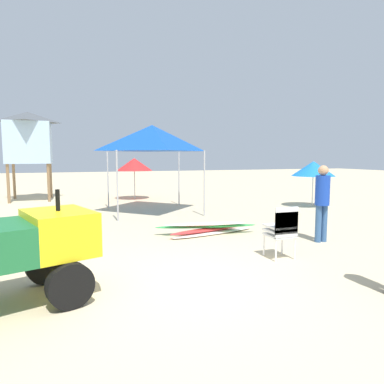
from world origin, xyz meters
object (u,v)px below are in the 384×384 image
lifeguard_tower (29,138)px  beach_umbrella_left (134,164)px  surfboard_pile (209,228)px  popup_canopy (152,138)px  stacked_plastic_chairs (283,228)px  lifeguard_near_center (322,198)px  beach_umbrella_mid (313,169)px

lifeguard_tower → beach_umbrella_left: lifeguard_tower is taller
surfboard_pile → popup_canopy: size_ratio=0.88×
stacked_plastic_chairs → lifeguard_tower: 12.71m
stacked_plastic_chairs → lifeguard_near_center: lifeguard_near_center is taller
surfboard_pile → lifeguard_near_center: (2.15, -1.56, 0.86)m
surfboard_pile → popup_canopy: popup_canopy is taller
surfboard_pile → lifeguard_near_center: size_ratio=1.53×
lifeguard_near_center → beach_umbrella_left: size_ratio=0.93×
lifeguard_tower → beach_umbrella_mid: 12.12m
surfboard_pile → lifeguard_near_center: bearing=-36.0°
lifeguard_near_center → beach_umbrella_mid: 5.78m
lifeguard_near_center → beach_umbrella_left: 9.66m
stacked_plastic_chairs → beach_umbrella_left: beach_umbrella_left is taller
beach_umbrella_left → surfboard_pile: bearing=-86.2°
stacked_plastic_chairs → popup_canopy: popup_canopy is taller
lifeguard_tower → beach_umbrella_left: size_ratio=2.07×
lifeguard_tower → popup_canopy: bearing=-48.0°
lifeguard_near_center → popup_canopy: popup_canopy is taller
stacked_plastic_chairs → beach_umbrella_mid: 7.48m
popup_canopy → beach_umbrella_mid: bearing=-8.3°
lifeguard_tower → beach_umbrella_mid: (10.55, -5.82, -1.30)m
popup_canopy → beach_umbrella_mid: size_ratio=1.71×
lifeguard_tower → surfboard_pile: bearing=-60.8°
popup_canopy → beach_umbrella_mid: 6.29m
beach_umbrella_mid → surfboard_pile: bearing=-151.4°
surfboard_pile → beach_umbrella_left: size_ratio=1.42×
popup_canopy → lifeguard_tower: bearing=132.0°
lifeguard_near_center → lifeguard_tower: bearing=124.2°
surfboard_pile → lifeguard_near_center: lifeguard_near_center is taller
surfboard_pile → popup_canopy: 4.67m
beach_umbrella_mid → stacked_plastic_chairs: bearing=-133.0°
lifeguard_near_center → lifeguard_tower: 12.73m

